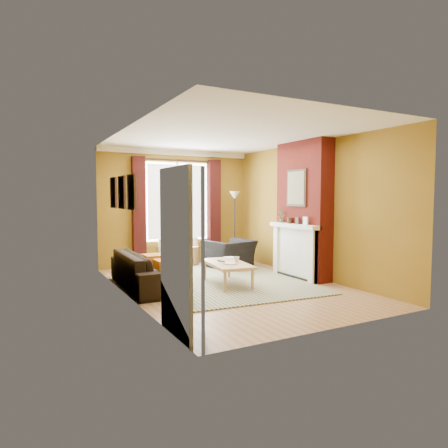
{
  "coord_description": "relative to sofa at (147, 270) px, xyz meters",
  "views": [
    {
      "loc": [
        -3.57,
        -6.49,
        1.68
      ],
      "look_at": [
        0.0,
        0.25,
        1.15
      ],
      "focal_mm": 32.0,
      "sensor_mm": 36.0,
      "label": 1
    }
  ],
  "objects": [
    {
      "name": "floor_lamp",
      "position": [
        2.77,
        1.61,
        1.1
      ],
      "size": [
        0.32,
        0.32,
        1.8
      ],
      "rotation": [
        0.0,
        0.0,
        -0.26
      ],
      "color": "black",
      "rests_on": "ground"
    },
    {
      "name": "armchair",
      "position": [
        2.34,
        1.06,
        -0.0
      ],
      "size": [
        1.17,
        1.08,
        0.65
      ],
      "primitive_type": "imported",
      "rotation": [
        0.0,
        0.0,
        3.37
      ],
      "color": "black",
      "rests_on": "ground"
    },
    {
      "name": "sofa",
      "position": [
        0.0,
        0.0,
        0.0
      ],
      "size": [
        0.92,
        2.25,
        0.65
      ],
      "primitive_type": "imported",
      "rotation": [
        0.0,
        0.0,
        1.55
      ],
      "color": "black",
      "rests_on": "ground"
    },
    {
      "name": "ground",
      "position": [
        1.42,
        -0.62,
        -0.33
      ],
      "size": [
        5.5,
        5.5,
        0.0
      ],
      "primitive_type": "plane",
      "color": "olive",
      "rests_on": "ground"
    },
    {
      "name": "room_walls",
      "position": [
        2.06,
        -0.34,
        1.06
      ],
      "size": [
        3.82,
        5.54,
        2.83
      ],
      "color": "olive",
      "rests_on": "ground"
    },
    {
      "name": "book_b",
      "position": [
        1.6,
        -0.1,
        0.12
      ],
      "size": [
        0.23,
        0.29,
        0.02
      ],
      "primitive_type": "imported",
      "rotation": [
        0.0,
        0.0,
        -0.14
      ],
      "color": "#999999",
      "rests_on": "coffee_table"
    },
    {
      "name": "coffee_table",
      "position": [
        1.4,
        -0.54,
        0.06
      ],
      "size": [
        0.82,
        1.37,
        0.43
      ],
      "rotation": [
        0.0,
        0.0,
        -0.13
      ],
      "color": "tan",
      "rests_on": "ground"
    },
    {
      "name": "striped_rug",
      "position": [
        1.53,
        -0.07,
        -0.31
      ],
      "size": [
        3.11,
        4.11,
        0.02
      ],
      "rotation": [
        0.0,
        0.0,
        -0.08
      ],
      "color": "#2E4A7F",
      "rests_on": "ground"
    },
    {
      "name": "wicker_stool",
      "position": [
        1.65,
        1.78,
        -0.1
      ],
      "size": [
        0.48,
        0.48,
        0.46
      ],
      "rotation": [
        0.0,
        0.0,
        0.41
      ],
      "color": "olive",
      "rests_on": "ground"
    },
    {
      "name": "mug",
      "position": [
        1.58,
        -0.57,
        0.16
      ],
      "size": [
        0.13,
        0.13,
        0.1
      ],
      "primitive_type": "imported",
      "rotation": [
        0.0,
        0.0,
        0.15
      ],
      "color": "#999999",
      "rests_on": "coffee_table"
    },
    {
      "name": "book_a",
      "position": [
        1.27,
        -0.76,
        0.12
      ],
      "size": [
        0.25,
        0.29,
        0.02
      ],
      "primitive_type": "imported",
      "rotation": [
        0.0,
        0.0,
        0.4
      ],
      "color": "#999999",
      "rests_on": "coffee_table"
    },
    {
      "name": "tv_remote",
      "position": [
        1.34,
        -0.4,
        0.12
      ],
      "size": [
        0.08,
        0.18,
        0.02
      ],
      "rotation": [
        0.0,
        0.0,
        0.14
      ],
      "color": "#28282B",
      "rests_on": "coffee_table"
    }
  ]
}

